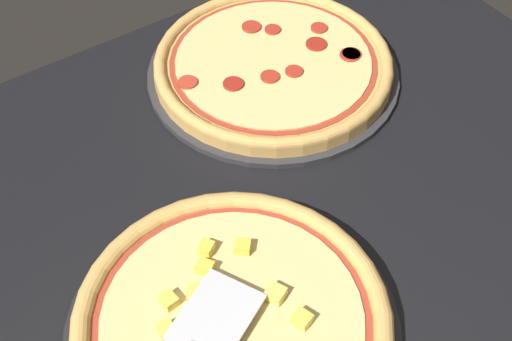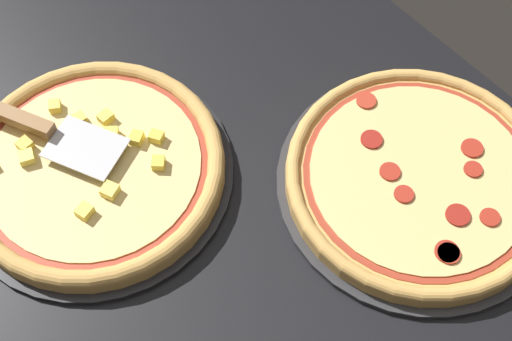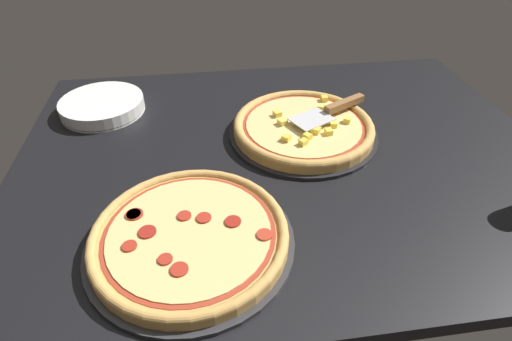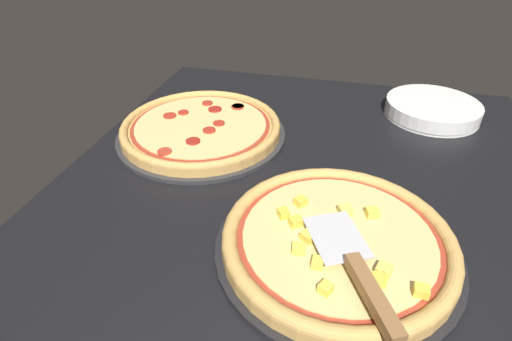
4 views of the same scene
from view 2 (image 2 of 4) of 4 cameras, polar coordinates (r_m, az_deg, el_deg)
ground_plane at (r=111.23cm, az=-7.45°, el=-1.05°), size 141.70×106.79×3.60cm
pizza_pan_front at (r=111.16cm, az=-12.60°, el=-0.29°), size 41.76×41.76×1.00cm
pizza_front at (r=109.31cm, az=-12.82°, el=0.32°), size 39.25×39.25×4.03cm
pizza_pan_back at (r=110.30cm, az=12.70°, el=-1.06°), size 42.40×42.40×1.00cm
pizza_back at (r=108.51cm, az=12.92°, el=-0.50°), size 39.86×39.86×3.14cm
serving_spatula at (r=112.30cm, az=-17.57°, el=3.56°), size 24.61×15.85×2.00cm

